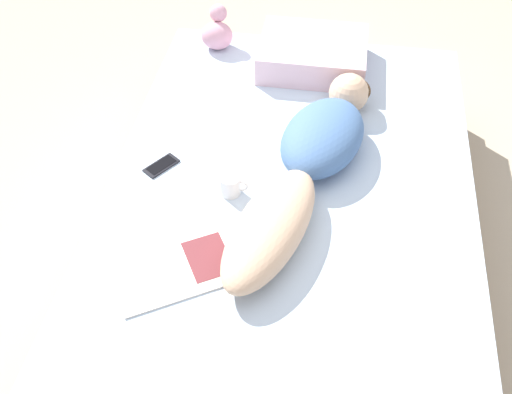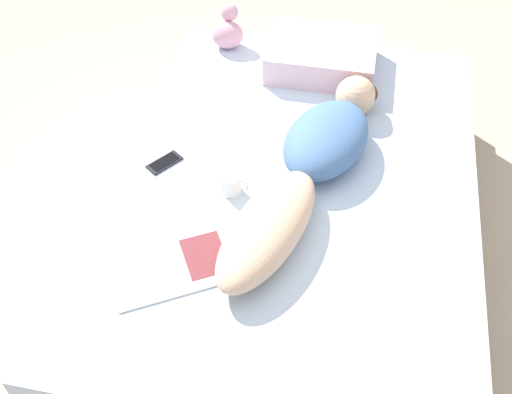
% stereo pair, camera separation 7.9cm
% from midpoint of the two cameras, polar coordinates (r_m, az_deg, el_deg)
% --- Properties ---
extents(ground_plane, '(12.00, 12.00, 0.00)m').
position_cam_midpoint_polar(ground_plane, '(2.90, 3.94, -4.76)').
color(ground_plane, '#B7A88E').
extents(bed, '(1.60, 2.27, 0.46)m').
position_cam_midpoint_polar(bed, '(2.73, 4.17, -1.79)').
color(bed, tan).
rests_on(bed, ground_plane).
extents(person, '(0.60, 1.36, 0.19)m').
position_cam_midpoint_polar(person, '(2.51, 6.09, 3.15)').
color(person, '#DBB28E').
rests_on(person, bed).
extents(open_magazine, '(0.56, 0.49, 0.01)m').
position_cam_midpoint_polar(open_magazine, '(2.27, -6.65, -6.35)').
color(open_magazine, silver).
rests_on(open_magazine, bed).
extents(coffee_mug, '(0.12, 0.09, 0.09)m').
position_cam_midpoint_polar(coffee_mug, '(2.47, -1.44, 1.25)').
color(coffee_mug, white).
rests_on(coffee_mug, bed).
extents(cell_phone, '(0.15, 0.17, 0.01)m').
position_cam_midpoint_polar(cell_phone, '(2.65, -7.87, 3.25)').
color(cell_phone, black).
rests_on(cell_phone, bed).
extents(plush_toy, '(0.17, 0.18, 0.22)m').
position_cam_midpoint_polar(plush_toy, '(3.33, -2.01, 15.53)').
color(plush_toy, '#DB9EB2').
rests_on(plush_toy, bed).
extents(pillow, '(0.54, 0.43, 0.15)m').
position_cam_midpoint_polar(pillow, '(3.18, 7.02, 13.22)').
color(pillow, beige).
rests_on(pillow, bed).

